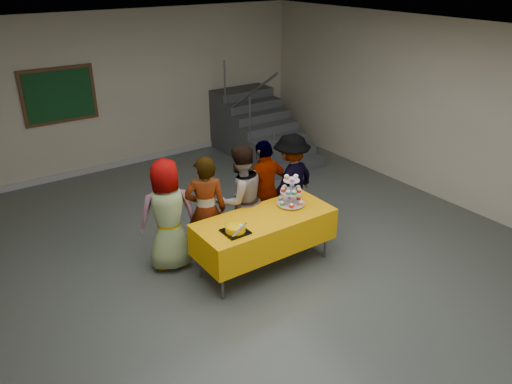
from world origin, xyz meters
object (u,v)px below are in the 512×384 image
Objects in this scene: schoolchild_e at (291,181)px; noticeboard at (59,95)px; schoolchild_a at (168,215)px; schoolchild_b at (206,211)px; cupcake_stand at (291,194)px; staircase at (256,130)px; schoolchild_d at (265,190)px; schoolchild_c at (240,199)px; bake_table at (265,231)px; bear_cake at (235,228)px.

schoolchild_e is 4.57m from noticeboard.
schoolchild_b reaches higher than schoolchild_a.
staircase is (2.01, 3.71, -0.45)m from cupcake_stand.
schoolchild_d reaches higher than cupcake_stand.
staircase reaches higher than schoolchild_a.
schoolchild_a is at bearing -8.88° from schoolchild_d.
schoolchild_c is at bearing -72.88° from noticeboard.
schoolchild_b is 1.02× the size of schoolchild_d.
bake_table is at bearing 158.84° from schoolchild_a.
schoolchild_c is 1.03m from schoolchild_e.
cupcake_stand is 1.17m from schoolchild_b.
schoolchild_e is (0.54, 0.67, -0.20)m from cupcake_stand.
noticeboard is at bearing -72.96° from schoolchild_c.
schoolchild_a is 0.64× the size of staircase.
schoolchild_a is at bearing -86.88° from noticeboard.
noticeboard reaches higher than bear_cake.
schoolchild_b is at bearing 154.24° from cupcake_stand.
schoolchild_a is 2.05m from schoolchild_e.
schoolchild_a reaches higher than cupcake_stand.
noticeboard reaches higher than schoolchild_e.
cupcake_stand is at bearing 37.40° from schoolchild_e.
bear_cake is 4.96m from staircase.
cupcake_stand is at bearing 8.66° from bake_table.
schoolchild_a is at bearing -14.11° from schoolchild_e.
cupcake_stand is 0.29× the size of schoolchild_b.
bear_cake is 0.90m from schoolchild_c.
noticeboard is (-1.72, 4.54, 0.66)m from cupcake_stand.
schoolchild_d reaches higher than bake_table.
noticeboard reaches higher than bake_table.
cupcake_stand is 4.90m from noticeboard.
cupcake_stand is 1.24× the size of bear_cake.
schoolchild_a reaches higher than bake_table.
bake_table is 5.25× the size of bear_cake.
staircase is (3.04, 3.91, -0.34)m from bear_cake.
schoolchild_e reaches higher than bear_cake.
bake_table is 4.54m from staircase.
schoolchild_e is 1.15× the size of noticeboard.
schoolchild_d is (0.50, 0.69, 0.21)m from bake_table.
schoolchild_c is (0.01, 0.60, 0.23)m from bake_table.
bear_cake is 0.24× the size of schoolchild_d.
cupcake_stand is at bearing 132.84° from schoolchild_c.
schoolchild_e is (1.03, 0.74, 0.19)m from bake_table.
schoolchild_e is at bearing 51.19° from cupcake_stand.
bear_cake is 0.15× the size of staircase.
noticeboard reaches higher than schoolchild_d.
bear_cake is at bearing 31.89° from schoolchild_d.
schoolchild_c is 4.29m from noticeboard.
schoolchild_a is (-0.49, 0.88, -0.06)m from bear_cake.
schoolchild_c is at bearing -5.62° from schoolchild_e.
schoolchild_b is at bearing -80.45° from noticeboard.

